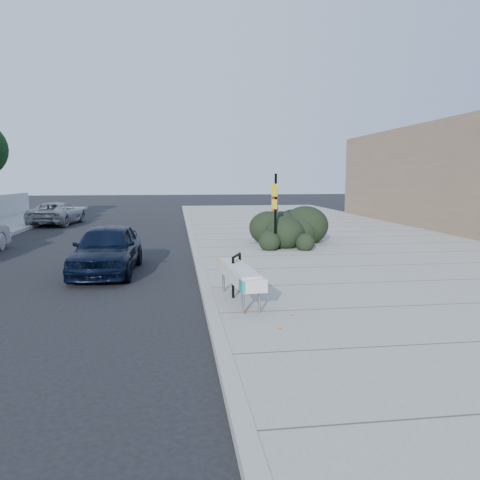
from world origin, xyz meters
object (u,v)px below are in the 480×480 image
object	(u,v)px
bike_rack	(237,270)
pedestrian	(275,203)
sign_post	(275,207)
bench	(240,274)
suv_silver	(57,213)
sedan_navy	(107,249)

from	to	relation	value
bike_rack	pedestrian	size ratio (longest dim) A/B	0.49
sign_post	bench	bearing A→B (deg)	-132.25
sign_post	suv_silver	bearing A→B (deg)	105.73
bench	sedan_navy	xyz separation A→B (m)	(-3.10, 3.96, -0.02)
bike_rack	sign_post	world-z (taller)	sign_post
bench	sedan_navy	world-z (taller)	sedan_navy
sign_post	suv_silver	world-z (taller)	sign_post
bench	suv_silver	bearing A→B (deg)	107.44
sedan_navy	pedestrian	bearing A→B (deg)	64.77
suv_silver	sedan_navy	bearing A→B (deg)	114.46
bench	sedan_navy	distance (m)	5.03
sedan_navy	suv_silver	world-z (taller)	sedan_navy
sign_post	sedan_navy	bearing A→B (deg)	179.60
bench	suv_silver	distance (m)	19.47
sedan_navy	bench	bearing A→B (deg)	-49.62
sign_post	suv_silver	distance (m)	15.23
pedestrian	suv_silver	bearing A→B (deg)	-33.09
sign_post	pedestrian	world-z (taller)	sign_post
bike_rack	sedan_navy	bearing A→B (deg)	154.57
sedan_navy	pedestrian	size ratio (longest dim) A/B	2.23
bike_rack	pedestrian	distance (m)	19.06
suv_silver	pedestrian	world-z (taller)	pedestrian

